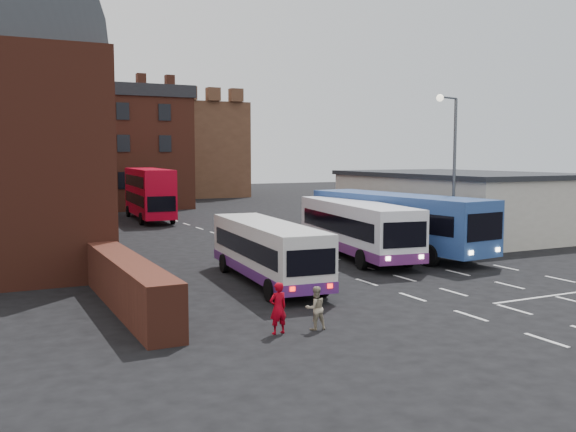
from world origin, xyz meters
name	(u,v)px	position (x,y,z in m)	size (l,w,h in m)	color
ground	(400,293)	(0.00, 0.00, 0.00)	(180.00, 180.00, 0.00)	black
forecourt_wall	(129,285)	(-10.20, 2.00, 0.90)	(1.20, 10.00, 1.80)	#602B1E
cream_building	(457,202)	(15.00, 14.00, 2.16)	(10.40, 16.40, 4.25)	beige
brick_terrace	(72,154)	(-6.00, 46.00, 5.50)	(22.00, 10.00, 11.00)	brown
castle_keep	(144,150)	(6.00, 66.00, 6.00)	(22.00, 22.00, 12.00)	brown
bus_white_outbound	(267,248)	(-3.86, 4.19, 1.52)	(3.01, 9.58, 2.57)	silver
bus_white_inbound	(356,225)	(3.17, 8.23, 1.73)	(4.05, 11.02, 2.94)	white
bus_blue	(397,219)	(5.82, 8.28, 1.94)	(4.10, 12.25, 3.28)	#2C4D92
bus_red_double	(149,193)	(-1.86, 32.16, 2.27)	(3.31, 10.83, 4.27)	red
street_lamp	(451,159)	(8.31, 6.87, 5.19)	(1.70, 0.67, 8.60)	#4C5156
pedestrian_red	(278,308)	(-6.80, -3.07, 0.80)	(0.58, 0.38, 1.60)	#A00212
pedestrian_beige	(316,308)	(-5.54, -3.14, 0.69)	(0.67, 0.52, 1.37)	tan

